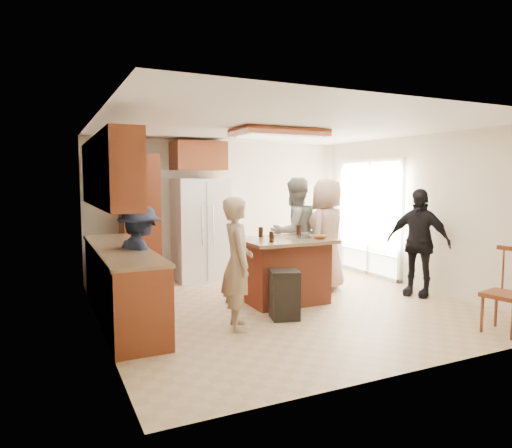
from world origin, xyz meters
name	(u,v)px	position (x,y,z in m)	size (l,w,h in m)	color
room_shell	(427,223)	(4.37, 1.64, 0.87)	(8.00, 5.20, 5.00)	tan
person_front_left	(237,263)	(-1.01, -0.64, 0.79)	(0.58, 0.42, 1.58)	tan
person_behind_left	(295,233)	(0.67, 0.91, 0.91)	(0.88, 0.55, 1.82)	gray
person_behind_right	(327,234)	(1.07, 0.56, 0.90)	(0.88, 0.57, 1.80)	tan
person_side_right	(418,242)	(2.11, -0.36, 0.82)	(0.97, 0.49, 1.65)	black
person_counter	(140,262)	(-1.98, 0.22, 0.74)	(0.95, 0.44, 1.47)	#1C2238
left_cabinetry	(116,244)	(-2.24, 0.40, 0.96)	(0.64, 3.00, 2.30)	maroon
back_wall_units	(155,203)	(-1.33, 2.20, 1.38)	(1.80, 0.60, 2.45)	maroon
refrigerator	(201,230)	(-0.55, 2.12, 0.90)	(0.90, 0.76, 1.80)	white
kitchen_island	(284,270)	(0.07, 0.18, 0.47)	(1.28, 1.03, 0.93)	#973F27
island_items	(300,236)	(0.30, 0.11, 0.97)	(0.96, 0.73, 0.15)	silver
trash_bin	(284,294)	(-0.32, -0.56, 0.32)	(0.46, 0.46, 0.63)	black
spindle_chair	(506,295)	(1.74, -2.13, 0.45)	(0.50, 0.50, 0.99)	maroon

